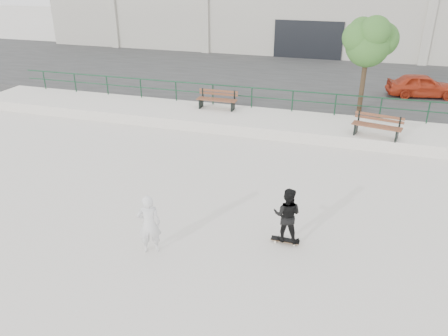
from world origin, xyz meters
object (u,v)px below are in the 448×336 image
(tree, at_px, (369,40))
(bench_right, at_px, (377,126))
(bench_left, at_px, (217,100))
(skateboard, at_px, (285,240))
(seated_skater, at_px, (149,224))
(standing_skater, at_px, (287,215))
(red_car, at_px, (422,85))

(tree, bearing_deg, bench_right, -78.00)
(bench_left, distance_m, skateboard, 10.85)
(tree, distance_m, seated_skater, 13.94)
(standing_skater, height_order, seated_skater, seated_skater)
(standing_skater, bearing_deg, bench_left, -60.66)
(bench_right, height_order, red_car, red_car)
(bench_right, height_order, skateboard, bench_right)
(seated_skater, bearing_deg, bench_right, -146.53)
(bench_left, relative_size, tree, 0.44)
(bench_right, height_order, tree, tree)
(red_car, distance_m, skateboard, 15.50)
(bench_left, bearing_deg, bench_right, -13.40)
(bench_left, height_order, seated_skater, seated_skater)
(skateboard, bearing_deg, bench_left, 118.40)
(bench_left, xyz_separation_m, standing_skater, (5.05, -9.56, -0.07))
(bench_right, height_order, seated_skater, seated_skater)
(tree, xyz_separation_m, standing_skater, (-1.64, -11.23, -2.96))
(skateboard, relative_size, seated_skater, 0.47)
(bench_right, bearing_deg, seated_skater, -109.60)
(tree, xyz_separation_m, red_car, (3.02, 3.52, -2.73))
(bench_right, distance_m, red_car, 7.26)
(red_car, bearing_deg, tree, 128.69)
(standing_skater, bearing_deg, tree, -96.83)
(bench_left, height_order, standing_skater, standing_skater)
(standing_skater, bearing_deg, seated_skater, 24.53)
(standing_skater, bearing_deg, skateboard, -12.54)
(skateboard, bearing_deg, seated_skater, -156.41)
(bench_right, xyz_separation_m, standing_skater, (-2.36, -7.87, -0.07))
(tree, xyz_separation_m, seated_skater, (-5.00, -12.66, -3.00))
(bench_left, distance_m, tree, 7.48)
(tree, relative_size, seated_skater, 2.67)
(bench_left, height_order, red_car, red_car)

